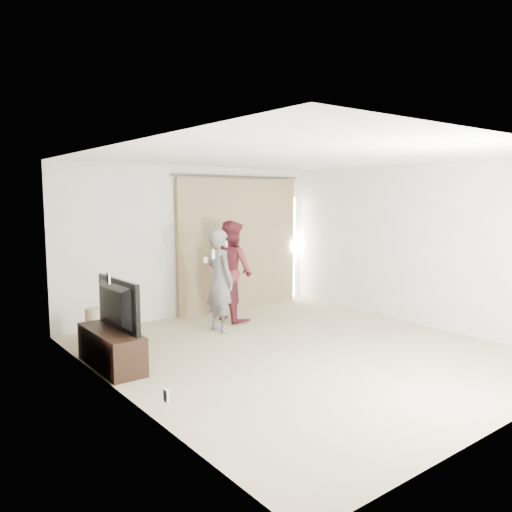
{
  "coord_description": "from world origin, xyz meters",
  "views": [
    {
      "loc": [
        -4.47,
        -4.8,
        2.08
      ],
      "look_at": [
        0.15,
        1.2,
        1.17
      ],
      "focal_mm": 35.0,
      "sensor_mm": 36.0,
      "label": 1
    }
  ],
  "objects_px": {
    "tv_console": "(111,349)",
    "person_woman": "(232,271)",
    "tv": "(110,305)",
    "person_man": "(220,280)"
  },
  "relations": [
    {
      "from": "tv_console",
      "to": "person_woman",
      "type": "relative_size",
      "value": 0.72
    },
    {
      "from": "tv_console",
      "to": "person_woman",
      "type": "bearing_deg",
      "value": 22.5
    },
    {
      "from": "tv_console",
      "to": "tv",
      "type": "xyz_separation_m",
      "value": [
        0.0,
        -0.0,
        0.54
      ]
    },
    {
      "from": "person_man",
      "to": "tv_console",
      "type": "bearing_deg",
      "value": -163.69
    },
    {
      "from": "tv",
      "to": "person_man",
      "type": "relative_size",
      "value": 0.68
    },
    {
      "from": "tv_console",
      "to": "person_man",
      "type": "height_order",
      "value": "person_man"
    },
    {
      "from": "tv",
      "to": "person_man",
      "type": "xyz_separation_m",
      "value": [
        1.97,
        0.58,
        0.02
      ]
    },
    {
      "from": "tv_console",
      "to": "person_man",
      "type": "relative_size",
      "value": 0.76
    },
    {
      "from": "tv",
      "to": "person_woman",
      "type": "distance_m",
      "value": 2.72
    },
    {
      "from": "tv_console",
      "to": "tv",
      "type": "relative_size",
      "value": 1.12
    }
  ]
}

